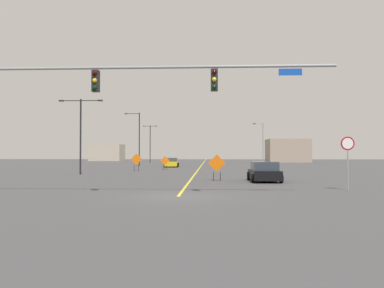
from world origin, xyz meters
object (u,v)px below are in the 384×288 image
(construction_sign_median_near, at_px, (136,160))
(car_black_approaching, at_px, (264,172))
(street_lamp_mid_left, at_px, (81,129))
(car_yellow_distant, at_px, (172,163))
(street_lamp_mid_right, at_px, (150,141))
(street_lamp_far_left, at_px, (138,136))
(street_lamp_near_left, at_px, (262,142))
(construction_sign_right_shoulder, at_px, (165,161))
(construction_sign_median_far, at_px, (217,164))
(stop_sign, at_px, (348,153))
(traffic_signal_assembly, at_px, (104,90))

(construction_sign_median_near, height_order, car_black_approaching, construction_sign_median_near)
(street_lamp_mid_left, relative_size, car_yellow_distant, 1.86)
(street_lamp_mid_right, distance_m, construction_sign_median_near, 38.01)
(construction_sign_median_near, xyz_separation_m, car_yellow_distant, (2.74, 12.96, -0.64))
(street_lamp_mid_left, xyz_separation_m, construction_sign_median_near, (4.09, 7.13, -3.16))
(street_lamp_far_left, height_order, construction_sign_median_near, street_lamp_far_left)
(street_lamp_near_left, relative_size, construction_sign_median_near, 3.52)
(construction_sign_median_near, bearing_deg, street_lamp_far_left, 99.96)
(street_lamp_mid_left, bearing_deg, car_black_approaching, -27.05)
(construction_sign_median_near, height_order, construction_sign_right_shoulder, construction_sign_median_near)
(car_yellow_distant, bearing_deg, construction_sign_median_far, -77.52)
(street_lamp_mid_left, bearing_deg, construction_sign_median_near, 60.13)
(street_lamp_mid_right, bearing_deg, street_lamp_mid_left, -89.76)
(street_lamp_mid_right, relative_size, car_yellow_distant, 2.00)
(stop_sign, distance_m, street_lamp_mid_right, 63.35)
(stop_sign, xyz_separation_m, car_yellow_distant, (-13.37, 35.27, -1.46))
(traffic_signal_assembly, xyz_separation_m, street_lamp_mid_left, (-7.43, 18.60, -0.73))
(street_lamp_mid_right, bearing_deg, car_yellow_distant, -74.12)
(street_lamp_far_left, distance_m, car_yellow_distant, 8.29)
(traffic_signal_assembly, bearing_deg, construction_sign_right_shoulder, 90.99)
(street_lamp_mid_left, bearing_deg, street_lamp_near_left, 54.17)
(stop_sign, bearing_deg, construction_sign_median_far, 134.77)
(street_lamp_mid_right, height_order, construction_sign_median_near, street_lamp_mid_right)
(street_lamp_mid_right, distance_m, car_yellow_distant, 25.94)
(traffic_signal_assembly, distance_m, street_lamp_mid_right, 63.80)
(car_black_approaching, bearing_deg, traffic_signal_assembly, -131.70)
(construction_sign_median_near, bearing_deg, traffic_signal_assembly, -82.62)
(construction_sign_median_near, bearing_deg, street_lamp_mid_right, 96.49)
(stop_sign, height_order, car_yellow_distant, stop_sign)
(street_lamp_mid_right, bearing_deg, stop_sign, -71.22)
(stop_sign, distance_m, street_lamp_near_left, 44.72)
(street_lamp_near_left, distance_m, car_black_approaching, 38.35)
(traffic_signal_assembly, height_order, stop_sign, traffic_signal_assembly)
(traffic_signal_assembly, distance_m, stop_sign, 13.57)
(street_lamp_mid_right, distance_m, construction_sign_median_far, 54.45)
(street_lamp_mid_right, bearing_deg, street_lamp_far_left, -86.51)
(stop_sign, bearing_deg, construction_sign_right_shoulder, 116.86)
(construction_sign_median_near, xyz_separation_m, construction_sign_median_far, (8.95, -15.10, -0.04))
(construction_sign_median_far, relative_size, car_yellow_distant, 0.50)
(street_lamp_mid_left, xyz_separation_m, construction_sign_median_far, (13.04, -7.97, -3.20))
(street_lamp_far_left, xyz_separation_m, car_black_approaching, (15.44, -32.86, -4.02))
(street_lamp_mid_right, bearing_deg, construction_sign_median_far, -75.91)
(construction_sign_right_shoulder, relative_size, car_yellow_distant, 0.43)
(construction_sign_median_near, bearing_deg, construction_sign_right_shoulder, 54.20)
(car_yellow_distant, bearing_deg, street_lamp_far_left, 143.04)
(street_lamp_near_left, relative_size, street_lamp_far_left, 0.85)
(construction_sign_right_shoulder, bearing_deg, street_lamp_near_left, 52.08)
(traffic_signal_assembly, distance_m, street_lamp_mid_left, 20.04)
(car_black_approaching, bearing_deg, stop_sign, -61.29)
(street_lamp_near_left, height_order, street_lamp_far_left, street_lamp_far_left)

